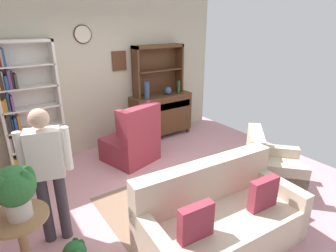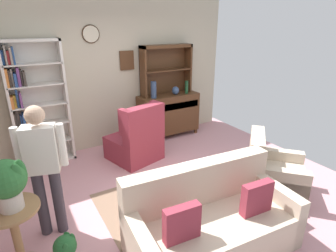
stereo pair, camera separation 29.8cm
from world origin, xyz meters
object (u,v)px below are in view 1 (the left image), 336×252
object	(u,v)px
wingback_chair	(133,141)
bookshelf	(26,110)
vase_tall	(147,90)
sideboard_hutch	(158,63)
potted_plant_large	(15,189)
bottle_wine	(179,87)
plant_stand	(24,241)
sideboard	(161,113)
armchair_floral	(270,170)
person_reading	(47,168)
vase_round	(168,90)
couch_floral	(219,220)

from	to	relation	value
wingback_chair	bookshelf	bearing A→B (deg)	152.13
vase_tall	sideboard_hutch	bearing A→B (deg)	25.89
vase_tall	potted_plant_large	size ratio (longest dim) A/B	0.68
bottle_wine	plant_stand	bearing A→B (deg)	-147.57
sideboard	vase_tall	bearing A→B (deg)	-168.37
potted_plant_large	armchair_floral	bearing A→B (deg)	-5.77
person_reading	vase_round	bearing A→B (deg)	32.67
sideboard_hutch	armchair_floral	world-z (taller)	sideboard_hutch
bottle_wine	potted_plant_large	size ratio (longest dim) A/B	0.54
sideboard	vase_round	size ratio (longest dim) A/B	7.65
potted_plant_large	person_reading	xyz separation A→B (m)	(0.34, 0.42, -0.11)
bookshelf	wingback_chair	size ratio (longest dim) A/B	2.00
wingback_chair	plant_stand	xyz separation A→B (m)	(-1.99, -1.57, 0.07)
couch_floral	wingback_chair	bearing A→B (deg)	85.62
bottle_wine	plant_stand	world-z (taller)	bottle_wine
sideboard_hutch	potted_plant_large	xyz separation A→B (m)	(-3.02, -2.40, -0.54)
bookshelf	couch_floral	xyz separation A→B (m)	(1.30, -3.07, -0.70)
potted_plant_large	couch_floral	bearing A→B (deg)	-21.13
vase_tall	armchair_floral	bearing A→B (deg)	-77.26
bottle_wine	armchair_floral	distance (m)	2.65
vase_tall	couch_floral	distance (m)	3.12
bookshelf	armchair_floral	bearing A→B (deg)	-44.75
vase_tall	couch_floral	size ratio (longest dim) A/B	0.18
bookshelf	vase_round	world-z (taller)	bookshelf
person_reading	sideboard_hutch	bearing A→B (deg)	36.42
armchair_floral	potted_plant_large	distance (m)	3.30
sideboard_hutch	wingback_chair	xyz separation A→B (m)	(-1.06, -0.81, -1.18)
sideboard	potted_plant_large	distance (m)	3.83
bottle_wine	wingback_chair	xyz separation A→B (m)	(-1.45, -0.61, -0.67)
bottle_wine	armchair_floral	size ratio (longest dim) A/B	0.25
couch_floral	person_reading	xyz separation A→B (m)	(-1.44, 1.11, 0.59)
armchair_floral	bookshelf	bearing A→B (deg)	135.25
sideboard	couch_floral	bearing A→B (deg)	-112.51
armchair_floral	wingback_chair	world-z (taller)	wingback_chair
sideboard_hutch	plant_stand	xyz separation A→B (m)	(-3.05, -2.38, -1.11)
armchair_floral	couch_floral	bearing A→B (deg)	-165.51
bottle_wine	bookshelf	bearing A→B (deg)	176.61
bookshelf	bottle_wine	world-z (taller)	bookshelf
couch_floral	person_reading	distance (m)	1.92
bottle_wine	plant_stand	xyz separation A→B (m)	(-3.44, -2.18, -0.60)
bookshelf	sideboard	bearing A→B (deg)	-1.91
sideboard	vase_round	xyz separation A→B (m)	(0.13, -0.07, 0.50)
sideboard_hutch	person_reading	distance (m)	3.39
sideboard_hutch	plant_stand	distance (m)	4.02
wingback_chair	potted_plant_large	xyz separation A→B (m)	(-1.96, -1.59, 0.64)
vase_tall	potted_plant_large	world-z (taller)	vase_tall
sideboard_hutch	vase_tall	bearing A→B (deg)	-154.11
sideboard	vase_round	bearing A→B (deg)	-27.17
sideboard	wingback_chair	world-z (taller)	wingback_chair
person_reading	wingback_chair	bearing A→B (deg)	35.86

